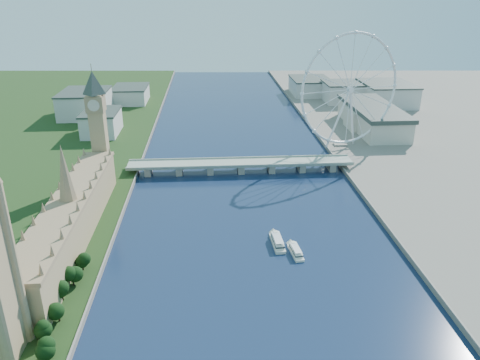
{
  "coord_description": "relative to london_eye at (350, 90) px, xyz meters",
  "views": [
    {
      "loc": [
        -30.18,
        -129.29,
        168.28
      ],
      "look_at": [
        -6.92,
        210.0,
        27.77
      ],
      "focal_mm": 35.0,
      "sensor_mm": 36.0,
      "label": 1
    }
  ],
  "objects": [
    {
      "name": "parliament_range",
      "position": [
        -247.98,
        -185.08,
        -49.04
      ],
      "size": [
        24.0,
        200.0,
        70.0
      ],
      "color": "tan",
      "rests_on": "ground"
    },
    {
      "name": "tour_boat_near",
      "position": [
        -104.19,
        -199.39,
        -67.52
      ],
      "size": [
        8.99,
        29.7,
        6.48
      ],
      "primitive_type": null,
      "rotation": [
        0.0,
        0.0,
        0.05
      ],
      "color": "silver",
      "rests_on": "ground"
    },
    {
      "name": "big_ben",
      "position": [
        -247.98,
        -77.08,
        -0.95
      ],
      "size": [
        20.02,
        20.02,
        110.0
      ],
      "color": "tan",
      "rests_on": "ground"
    },
    {
      "name": "tour_boat_far",
      "position": [
        -93.48,
        -212.22,
        -67.52
      ],
      "size": [
        9.01,
        25.79,
        5.54
      ],
      "primitive_type": null,
      "rotation": [
        0.0,
        0.0,
        0.11
      ],
      "color": "silver",
      "rests_on": "ground"
    },
    {
      "name": "westminster_bridge",
      "position": [
        -119.98,
        -55.08,
        -60.89
      ],
      "size": [
        220.0,
        22.0,
        9.5
      ],
      "color": "gray",
      "rests_on": "ground"
    },
    {
      "name": "tree_row",
      "position": [
        -232.98,
        -305.08,
        -58.46
      ],
      "size": [
        8.34,
        168.34,
        20.46
      ],
      "color": "black",
      "rests_on": "ground"
    },
    {
      "name": "london_eye",
      "position": [
        0.0,
        0.0,
        0.0
      ],
      "size": [
        113.6,
        39.12,
        124.3
      ],
      "color": "silver",
      "rests_on": "ground"
    },
    {
      "name": "county_hall",
      "position": [
        55.02,
        74.92,
        -67.52
      ],
      "size": [
        54.0,
        144.0,
        35.0
      ],
      "primitive_type": null,
      "color": "beige",
      "rests_on": "ground"
    },
    {
      "name": "city_skyline",
      "position": [
        -80.75,
        205.0,
        -50.56
      ],
      "size": [
        505.0,
        280.0,
        32.0
      ],
      "color": "beige",
      "rests_on": "ground"
    }
  ]
}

